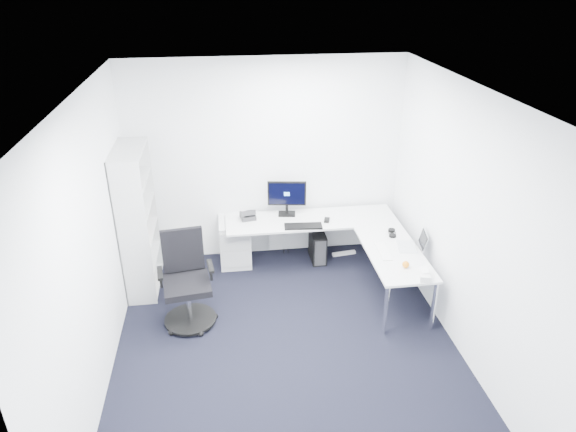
{
  "coord_description": "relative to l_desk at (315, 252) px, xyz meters",
  "views": [
    {
      "loc": [
        -0.56,
        -4.25,
        3.68
      ],
      "look_at": [
        0.15,
        1.05,
        1.05
      ],
      "focal_mm": 32.0,
      "sensor_mm": 36.0,
      "label": 1
    }
  ],
  "objects": [
    {
      "name": "ground",
      "position": [
        -0.55,
        -1.4,
        -0.33
      ],
      "size": [
        4.2,
        4.2,
        0.0
      ],
      "primitive_type": "plane",
      "color": "black"
    },
    {
      "name": "beige_pc_tower",
      "position": [
        -1.71,
        0.53,
        -0.15
      ],
      "size": [
        0.17,
        0.38,
        0.36
      ],
      "primitive_type": "cube",
      "rotation": [
        0.0,
        0.0,
        -0.01
      ],
      "color": "beige",
      "rests_on": "ground"
    },
    {
      "name": "wall_back",
      "position": [
        -0.55,
        0.7,
        1.02
      ],
      "size": [
        3.6,
        0.02,
        2.7
      ],
      "primitive_type": "cube",
      "color": "white",
      "rests_on": "ground"
    },
    {
      "name": "black_keyboard",
      "position": [
        -0.14,
        0.1,
        0.34
      ],
      "size": [
        0.49,
        0.21,
        0.02
      ],
      "primitive_type": "cube",
      "rotation": [
        0.0,
        0.0,
        -0.08
      ],
      "color": "black",
      "rests_on": "l_desk"
    },
    {
      "name": "wall_front",
      "position": [
        -0.55,
        -3.5,
        1.02
      ],
      "size": [
        3.6,
        0.02,
        2.7
      ],
      "primitive_type": "cube",
      "color": "white",
      "rests_on": "ground"
    },
    {
      "name": "black_pc_tower",
      "position": [
        0.11,
        0.38,
        -0.12
      ],
      "size": [
        0.19,
        0.42,
        0.41
      ],
      "primitive_type": "cube",
      "rotation": [
        0.0,
        0.0,
        -0.0
      ],
      "color": "black",
      "rests_on": "ground"
    },
    {
      "name": "monitor",
      "position": [
        -0.3,
        0.49,
        0.57
      ],
      "size": [
        0.53,
        0.24,
        0.49
      ],
      "primitive_type": null,
      "rotation": [
        0.0,
        0.0,
        -0.15
      ],
      "color": "black",
      "rests_on": "l_desk"
    },
    {
      "name": "headphones",
      "position": [
        0.93,
        -0.24,
        0.36
      ],
      "size": [
        0.17,
        0.23,
        0.05
      ],
      "primitive_type": null,
      "rotation": [
        0.0,
        0.0,
        -0.23
      ],
      "color": "black",
      "rests_on": "l_desk"
    },
    {
      "name": "wall_left",
      "position": [
        -2.35,
        -1.4,
        1.02
      ],
      "size": [
        0.02,
        4.2,
        2.7
      ],
      "primitive_type": "cube",
      "color": "white",
      "rests_on": "ground"
    },
    {
      "name": "laptop",
      "position": [
        0.99,
        -0.59,
        0.44
      ],
      "size": [
        0.36,
        0.35,
        0.22
      ],
      "primitive_type": null,
      "rotation": [
        0.0,
        0.0,
        -0.19
      ],
      "color": "silver",
      "rests_on": "l_desk"
    },
    {
      "name": "l_desk",
      "position": [
        0.0,
        0.0,
        0.0
      ],
      "size": [
        2.25,
        1.26,
        0.66
      ],
      "primitive_type": null,
      "color": "silver",
      "rests_on": "ground"
    },
    {
      "name": "white_keyboard",
      "position": [
        0.69,
        -0.65,
        0.34
      ],
      "size": [
        0.13,
        0.41,
        0.01
      ],
      "primitive_type": "cube",
      "rotation": [
        0.0,
        0.0,
        -0.04
      ],
      "color": "silver",
      "rests_on": "l_desk"
    },
    {
      "name": "tissue_box",
      "position": [
        0.95,
        -1.25,
        0.36
      ],
      "size": [
        0.15,
        0.22,
        0.07
      ],
      "primitive_type": "cube",
      "rotation": [
        0.0,
        0.0,
        -0.25
      ],
      "color": "silver",
      "rests_on": "l_desk"
    },
    {
      "name": "task_chair",
      "position": [
        -1.59,
        -0.82,
        0.21
      ],
      "size": [
        0.68,
        0.68,
        1.09
      ],
      "primitive_type": null,
      "rotation": [
        0.0,
        0.0,
        0.13
      ],
      "color": "black",
      "rests_on": "ground"
    },
    {
      "name": "power_strip",
      "position": [
        0.5,
        0.44,
        -0.31
      ],
      "size": [
        0.34,
        0.1,
        0.04
      ],
      "primitive_type": "cube",
      "rotation": [
        0.0,
        0.0,
        0.13
      ],
      "color": "silver",
      "rests_on": "ground"
    },
    {
      "name": "mouse",
      "position": [
        0.19,
        0.22,
        0.35
      ],
      "size": [
        0.1,
        0.13,
        0.04
      ],
      "primitive_type": "cube",
      "rotation": [
        0.0,
        0.0,
        -0.31
      ],
      "color": "black",
      "rests_on": "l_desk"
    },
    {
      "name": "desk_phone",
      "position": [
        -0.83,
        0.43,
        0.4
      ],
      "size": [
        0.22,
        0.22,
        0.13
      ],
      "primitive_type": null,
      "rotation": [
        0.0,
        0.0,
        0.17
      ],
      "color": "#2C2C2F",
      "rests_on": "l_desk"
    },
    {
      "name": "ceiling",
      "position": [
        -0.55,
        -1.4,
        2.37
      ],
      "size": [
        4.2,
        4.2,
        0.0
      ],
      "primitive_type": "plane",
      "color": "white"
    },
    {
      "name": "drawer_pedestal",
      "position": [
        -1.01,
        0.45,
        -0.02
      ],
      "size": [
        0.41,
        0.51,
        0.62
      ],
      "primitive_type": "cube",
      "color": "silver",
      "rests_on": "ground"
    },
    {
      "name": "wall_right",
      "position": [
        1.25,
        -1.4,
        1.02
      ],
      "size": [
        0.02,
        4.2,
        2.7
      ],
      "primitive_type": "cube",
      "color": "white",
      "rests_on": "ground"
    },
    {
      "name": "orange_fruit",
      "position": [
        0.83,
        -1.02,
        0.37
      ],
      "size": [
        0.08,
        0.08,
        0.08
      ],
      "primitive_type": "sphere",
      "color": "orange",
      "rests_on": "l_desk"
    },
    {
      "name": "bookshelf",
      "position": [
        -2.17,
        0.05,
        0.58
      ],
      "size": [
        0.35,
        0.91,
        1.82
      ],
      "primitive_type": null,
      "color": "#BBBDBD",
      "rests_on": "ground"
    }
  ]
}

